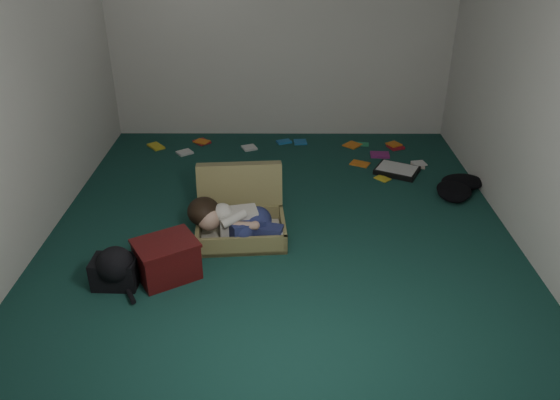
{
  "coord_description": "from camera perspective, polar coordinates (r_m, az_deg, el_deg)",
  "views": [
    {
      "loc": [
        0.01,
        -4.15,
        2.51
      ],
      "look_at": [
        0.0,
        -0.15,
        0.35
      ],
      "focal_mm": 35.0,
      "sensor_mm": 36.0,
      "label": 1
    }
  ],
  "objects": [
    {
      "name": "clothing_pile",
      "position": [
        5.64,
        17.58,
        1.34
      ],
      "size": [
        0.54,
        0.49,
        0.14
      ],
      "primitive_type": null,
      "rotation": [
        0.0,
        0.0,
        0.33
      ],
      "color": "black",
      "rests_on": "floor"
    },
    {
      "name": "wall_left",
      "position": [
        4.77,
        -25.3,
        11.01
      ],
      "size": [
        0.0,
        4.5,
        4.5
      ],
      "primitive_type": "plane",
      "rotation": [
        1.57,
        0.0,
        1.57
      ],
      "color": "white",
      "rests_on": "ground"
    },
    {
      "name": "maroon_bin",
      "position": [
        4.23,
        -11.74,
        -6.07
      ],
      "size": [
        0.57,
        0.54,
        0.31
      ],
      "rotation": [
        0.0,
        0.0,
        0.54
      ],
      "color": "#4A0F0F",
      "rests_on": "floor"
    },
    {
      "name": "paper_tray",
      "position": [
        5.95,
        12.13,
        3.06
      ],
      "size": [
        0.53,
        0.48,
        0.06
      ],
      "rotation": [
        0.0,
        0.0,
        -0.47
      ],
      "color": "black",
      "rests_on": "floor"
    },
    {
      "name": "wall_right",
      "position": [
        4.76,
        25.37,
        10.96
      ],
      "size": [
        0.0,
        4.5,
        4.5
      ],
      "primitive_type": "plane",
      "rotation": [
        1.57,
        0.0,
        -1.57
      ],
      "color": "white",
      "rests_on": "ground"
    },
    {
      "name": "backpack",
      "position": [
        4.26,
        -16.83,
        -7.1
      ],
      "size": [
        0.42,
        0.34,
        0.25
      ],
      "primitive_type": null,
      "rotation": [
        0.0,
        0.0,
        -0.03
      ],
      "color": "black",
      "rests_on": "floor"
    },
    {
      "name": "floor",
      "position": [
        4.85,
        0.01,
        -2.8
      ],
      "size": [
        4.5,
        4.5,
        0.0
      ],
      "primitive_type": "plane",
      "color": "#164038",
      "rests_on": "ground"
    },
    {
      "name": "book_scatter",
      "position": [
        6.34,
        2.93,
        5.12
      ],
      "size": [
        3.15,
        1.21,
        0.02
      ],
      "color": "yellow",
      "rests_on": "floor"
    },
    {
      "name": "wall_front",
      "position": [
        2.25,
        -0.18,
        -4.13
      ],
      "size": [
        4.5,
        0.0,
        4.5
      ],
      "primitive_type": "plane",
      "rotation": [
        -1.57,
        0.0,
        0.0
      ],
      "color": "white",
      "rests_on": "ground"
    },
    {
      "name": "suitcase",
      "position": [
        4.73,
        -4.14,
        -1.41
      ],
      "size": [
        0.8,
        0.78,
        0.55
      ],
      "rotation": [
        0.0,
        0.0,
        0.08
      ],
      "color": "olive",
      "rests_on": "floor"
    },
    {
      "name": "wall_back",
      "position": [
        6.51,
        0.07,
        17.67
      ],
      "size": [
        4.5,
        0.0,
        4.5
      ],
      "primitive_type": "plane",
      "rotation": [
        1.57,
        0.0,
        0.0
      ],
      "color": "white",
      "rests_on": "ground"
    },
    {
      "name": "person",
      "position": [
        4.55,
        -4.78,
        -2.13
      ],
      "size": [
        0.82,
        0.39,
        0.34
      ],
      "rotation": [
        0.0,
        0.0,
        0.08
      ],
      "color": "silver",
      "rests_on": "suitcase"
    }
  ]
}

